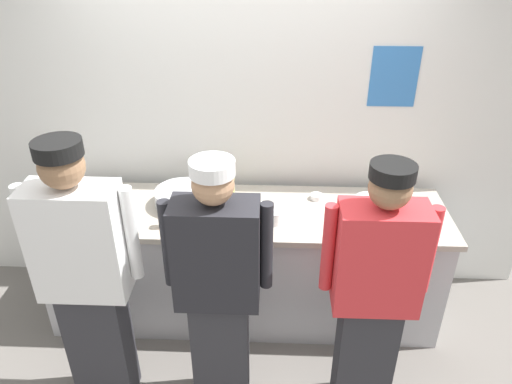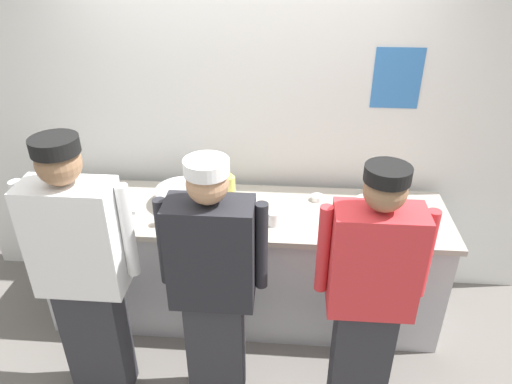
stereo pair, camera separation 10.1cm
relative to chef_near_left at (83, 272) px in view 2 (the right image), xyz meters
The scene contains 18 objects.
ground_plane 1.30m from the chef_near_left, 24.63° to the left, with size 9.00×9.00×0.00m, color slate.
wall_back 1.59m from the chef_near_left, 56.68° to the left, with size 4.39×0.11×2.93m.
prep_counter 1.22m from the chef_near_left, 42.73° to the left, with size 2.80×0.73×0.91m.
chef_near_left is the anchor object (origin of this frame).
chef_center 0.73m from the chef_near_left, ahead, with size 0.60×0.24×1.66m.
chef_far_right 1.59m from the chef_near_left, ahead, with size 0.60×0.24×1.65m.
plate_stack_front 1.88m from the chef_near_left, 26.51° to the left, with size 0.19×0.19×0.07m.
plate_stack_rear 1.02m from the chef_near_left, 37.42° to the left, with size 0.24×0.24×0.10m.
mixing_bowl_steel 0.92m from the chef_near_left, 64.21° to the left, with size 0.39×0.39×0.11m, color #B7BABF.
sheet_tray 0.79m from the chef_near_left, 102.45° to the left, with size 0.49×0.33×0.02m, color #B7BABF.
squeeze_bottle_primary 0.65m from the chef_near_left, 57.33° to the left, with size 0.06×0.06×0.19m.
squeeze_bottle_secondary 1.19m from the chef_near_left, 52.62° to the left, with size 0.06×0.06×0.19m.
squeeze_bottle_spare 1.90m from the chef_near_left, 17.37° to the left, with size 0.06×0.06×0.21m.
ramekin_yellow_sauce 1.22m from the chef_near_left, 39.52° to the left, with size 0.09×0.09×0.05m.
ramekin_green_sauce 1.63m from the chef_near_left, 35.10° to the left, with size 0.09×0.09×0.04m.
ramekin_red_sauce 1.61m from the chef_near_left, 20.23° to the left, with size 0.10×0.10×0.04m.
ramekin_orange_sauce 2.08m from the chef_near_left, 20.37° to the left, with size 0.09×0.09×0.05m.
deli_cup 1.20m from the chef_near_left, 30.25° to the left, with size 0.09×0.09×0.09m, color white.
Camera 2 is at (0.30, -2.42, 2.66)m, focal length 33.89 mm.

